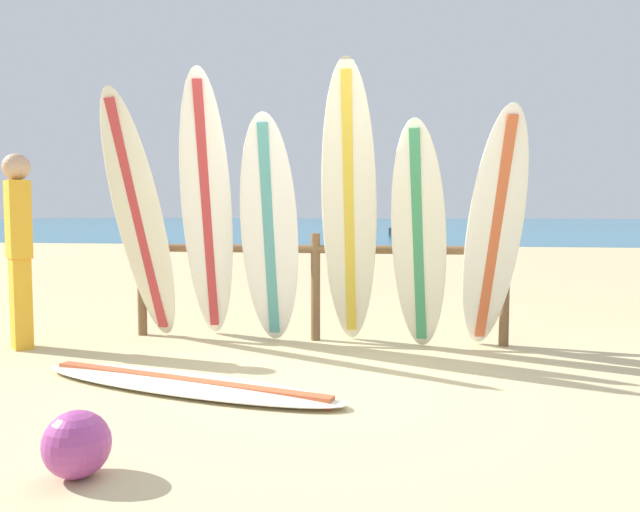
{
  "coord_description": "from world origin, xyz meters",
  "views": [
    {
      "loc": [
        0.63,
        -4.3,
        1.25
      ],
      "look_at": [
        -0.28,
        1.88,
        0.79
      ],
      "focal_mm": 35.0,
      "sensor_mm": 36.0,
      "label": 1
    }
  ],
  "objects_px": {
    "surfboard_leaning_right": "(494,234)",
    "surfboard_lying_on_sand": "(184,384)",
    "surfboard_leaning_center": "(349,208)",
    "beach_ball": "(77,444)",
    "surfboard_leaning_far_left": "(140,220)",
    "surfboard_leaning_left": "(207,212)",
    "small_boat_offshore": "(416,230)",
    "beachgoer_standing": "(19,242)",
    "surfboard_leaning_center_right": "(419,237)",
    "surfboard_leaning_center_left": "(269,232)",
    "surfboard_rack": "(315,269)"
  },
  "relations": [
    {
      "from": "surfboard_rack",
      "to": "surfboard_leaning_far_left",
      "type": "distance_m",
      "value": 1.7
    },
    {
      "from": "surfboard_leaning_center_left",
      "to": "surfboard_lying_on_sand",
      "type": "height_order",
      "value": "surfboard_leaning_center_left"
    },
    {
      "from": "surfboard_leaning_center",
      "to": "beachgoer_standing",
      "type": "height_order",
      "value": "surfboard_leaning_center"
    },
    {
      "from": "surfboard_leaning_center_right",
      "to": "beachgoer_standing",
      "type": "distance_m",
      "value": 3.58
    },
    {
      "from": "surfboard_leaning_center_right",
      "to": "surfboard_leaning_right",
      "type": "distance_m",
      "value": 0.64
    },
    {
      "from": "surfboard_leaning_far_left",
      "to": "surfboard_leaning_center_left",
      "type": "distance_m",
      "value": 1.22
    },
    {
      "from": "surfboard_leaning_far_left",
      "to": "beach_ball",
      "type": "height_order",
      "value": "surfboard_leaning_far_left"
    },
    {
      "from": "beachgoer_standing",
      "to": "surfboard_leaning_center_right",
      "type": "bearing_deg",
      "value": 6.3
    },
    {
      "from": "surfboard_leaning_left",
      "to": "beachgoer_standing",
      "type": "distance_m",
      "value": 1.69
    },
    {
      "from": "surfboard_rack",
      "to": "small_boat_offshore",
      "type": "distance_m",
      "value": 26.74
    },
    {
      "from": "surfboard_lying_on_sand",
      "to": "small_boat_offshore",
      "type": "height_order",
      "value": "small_boat_offshore"
    },
    {
      "from": "surfboard_leaning_left",
      "to": "small_boat_offshore",
      "type": "xyz_separation_m",
      "value": [
        2.13,
        27.0,
        -0.98
      ]
    },
    {
      "from": "surfboard_leaning_left",
      "to": "surfboard_leaning_right",
      "type": "xyz_separation_m",
      "value": [
        2.58,
        -0.09,
        -0.19
      ]
    },
    {
      "from": "beachgoer_standing",
      "to": "surfboard_leaning_left",
      "type": "bearing_deg",
      "value": 15.39
    },
    {
      "from": "surfboard_leaning_center_left",
      "to": "surfboard_leaning_right",
      "type": "distance_m",
      "value": 1.98
    },
    {
      "from": "small_boat_offshore",
      "to": "surfboard_leaning_center_right",
      "type": "bearing_deg",
      "value": -90.39
    },
    {
      "from": "surfboard_leaning_far_left",
      "to": "surfboard_leaning_right",
      "type": "distance_m",
      "value": 3.2
    },
    {
      "from": "beach_ball",
      "to": "surfboard_leaning_center_left",
      "type": "bearing_deg",
      "value": 84.87
    },
    {
      "from": "surfboard_leaning_far_left",
      "to": "surfboard_leaning_left",
      "type": "xyz_separation_m",
      "value": [
        0.61,
        0.11,
        0.08
      ]
    },
    {
      "from": "beachgoer_standing",
      "to": "small_boat_offshore",
      "type": "bearing_deg",
      "value": 82.25
    },
    {
      "from": "surfboard_rack",
      "to": "small_boat_offshore",
      "type": "relative_size",
      "value": 1.29
    },
    {
      "from": "surfboard_leaning_right",
      "to": "surfboard_lying_on_sand",
      "type": "bearing_deg",
      "value": -148.72
    },
    {
      "from": "surfboard_leaning_far_left",
      "to": "surfboard_leaning_right",
      "type": "bearing_deg",
      "value": 0.36
    },
    {
      "from": "surfboard_leaning_center_left",
      "to": "small_boat_offshore",
      "type": "relative_size",
      "value": 0.75
    },
    {
      "from": "surfboard_leaning_center_right",
      "to": "surfboard_lying_on_sand",
      "type": "xyz_separation_m",
      "value": [
        -1.63,
        -1.41,
        -0.98
      ]
    },
    {
      "from": "surfboard_leaning_left",
      "to": "beach_ball",
      "type": "relative_size",
      "value": 7.82
    },
    {
      "from": "surfboard_rack",
      "to": "surfboard_leaning_center_left",
      "type": "xyz_separation_m",
      "value": [
        -0.37,
        -0.34,
        0.36
      ]
    },
    {
      "from": "surfboard_leaning_far_left",
      "to": "surfboard_leaning_center_left",
      "type": "bearing_deg",
      "value": 2.96
    },
    {
      "from": "surfboard_lying_on_sand",
      "to": "small_boat_offshore",
      "type": "distance_m",
      "value": 28.53
    },
    {
      "from": "surfboard_leaning_left",
      "to": "surfboard_leaning_center_right",
      "type": "bearing_deg",
      "value": -1.5
    },
    {
      "from": "beach_ball",
      "to": "surfboard_lying_on_sand",
      "type": "bearing_deg",
      "value": 91.21
    },
    {
      "from": "surfboard_leaning_far_left",
      "to": "surfboard_leaning_center",
      "type": "xyz_separation_m",
      "value": [
        1.94,
        0.14,
        0.11
      ]
    },
    {
      "from": "beachgoer_standing",
      "to": "beach_ball",
      "type": "distance_m",
      "value": 3.27
    },
    {
      "from": "surfboard_leaning_far_left",
      "to": "beachgoer_standing",
      "type": "distance_m",
      "value": 1.07
    },
    {
      "from": "beach_ball",
      "to": "surfboard_rack",
      "type": "bearing_deg",
      "value": 78.92
    },
    {
      "from": "surfboard_leaning_center",
      "to": "beach_ball",
      "type": "xyz_separation_m",
      "value": [
        -0.98,
        -2.97,
        -1.11
      ]
    },
    {
      "from": "surfboard_leaning_far_left",
      "to": "surfboard_leaning_right",
      "type": "relative_size",
      "value": 1.11
    },
    {
      "from": "surfboard_leaning_center_left",
      "to": "beachgoer_standing",
      "type": "distance_m",
      "value": 2.25
    },
    {
      "from": "surfboard_leaning_center",
      "to": "surfboard_rack",
      "type": "bearing_deg",
      "value": 143.32
    },
    {
      "from": "surfboard_leaning_center_left",
      "to": "surfboard_leaning_center",
      "type": "distance_m",
      "value": 0.76
    },
    {
      "from": "surfboard_leaning_center_right",
      "to": "surfboard_rack",
      "type": "bearing_deg",
      "value": 160.35
    },
    {
      "from": "beach_ball",
      "to": "surfboard_leaning_right",
      "type": "bearing_deg",
      "value": 51.85
    },
    {
      "from": "surfboard_leaning_center",
      "to": "surfboard_lying_on_sand",
      "type": "height_order",
      "value": "surfboard_leaning_center"
    },
    {
      "from": "surfboard_leaning_far_left",
      "to": "surfboard_lying_on_sand",
      "type": "distance_m",
      "value": 1.99
    },
    {
      "from": "small_boat_offshore",
      "to": "surfboard_leaning_center_left",
      "type": "bearing_deg",
      "value": -93.23
    },
    {
      "from": "surfboard_leaning_center",
      "to": "surfboard_leaning_right",
      "type": "height_order",
      "value": "surfboard_leaning_center"
    },
    {
      "from": "surfboard_leaning_center_right",
      "to": "surfboard_leaning_left",
      "type": "bearing_deg",
      "value": 178.5
    },
    {
      "from": "small_boat_offshore",
      "to": "beach_ball",
      "type": "relative_size",
      "value": 8.89
    },
    {
      "from": "surfboard_leaning_center_right",
      "to": "surfboard_lying_on_sand",
      "type": "distance_m",
      "value": 2.37
    },
    {
      "from": "surfboard_rack",
      "to": "surfboard_leaning_center",
      "type": "height_order",
      "value": "surfboard_leaning_center"
    }
  ]
}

